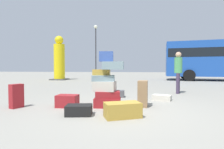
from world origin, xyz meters
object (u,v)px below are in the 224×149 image
object	(u,v)px
suitcase_charcoal_left_side	(115,94)
suitcase_maroon_foreground_near	(16,96)
suitcase_cream_white_trunk	(162,97)
suitcase_tan_behind_tower	(123,110)
suitcase_brown_upright_blue	(143,94)
yellow_dummy_statue	(59,60)
lamp_post	(96,43)
suitcase_tower	(107,85)
suitcase_maroon_foreground_far	(67,101)
person_bearded_onlooker	(178,69)
suitcase_black_right_side	(79,110)

from	to	relation	value
suitcase_charcoal_left_side	suitcase_maroon_foreground_near	xyz separation A→B (m)	(-2.24, -2.04, 0.19)
suitcase_cream_white_trunk	suitcase_maroon_foreground_near	size ratio (longest dim) A/B	0.93
suitcase_tan_behind_tower	suitcase_brown_upright_blue	size ratio (longest dim) A/B	1.07
yellow_dummy_statue	lamp_post	world-z (taller)	lamp_post
yellow_dummy_statue	lamp_post	distance (m)	4.65
suitcase_maroon_foreground_near	suitcase_cream_white_trunk	bearing A→B (deg)	44.36
yellow_dummy_statue	suitcase_maroon_foreground_near	bearing A→B (deg)	-69.83
suitcase_tower	suitcase_cream_white_trunk	world-z (taller)	suitcase_tower
suitcase_tan_behind_tower	suitcase_brown_upright_blue	distance (m)	1.19
suitcase_charcoal_left_side	suitcase_maroon_foreground_far	world-z (taller)	suitcase_maroon_foreground_far
suitcase_tan_behind_tower	person_bearded_onlooker	size ratio (longest dim) A/B	0.44
suitcase_tower	suitcase_maroon_foreground_far	bearing A→B (deg)	-169.35
yellow_dummy_statue	suitcase_cream_white_trunk	bearing A→B (deg)	-48.28
suitcase_cream_white_trunk	lamp_post	xyz separation A→B (m)	(-5.16, 11.93, 3.54)
suitcase_brown_upright_blue	lamp_post	distance (m)	14.10
suitcase_black_right_side	suitcase_maroon_foreground_far	size ratio (longest dim) A/B	1.02
suitcase_cream_white_trunk	lamp_post	bearing A→B (deg)	132.49
person_bearded_onlooker	lamp_post	distance (m)	12.22
suitcase_brown_upright_blue	person_bearded_onlooker	world-z (taller)	person_bearded_onlooker
suitcase_cream_white_trunk	suitcase_tan_behind_tower	distance (m)	2.35
suitcase_tower	suitcase_black_right_side	size ratio (longest dim) A/B	2.63
suitcase_black_right_side	suitcase_tan_behind_tower	bearing A→B (deg)	-11.91
suitcase_cream_white_trunk	suitcase_maroon_foreground_near	bearing A→B (deg)	-137.15
suitcase_charcoal_left_side	suitcase_cream_white_trunk	xyz separation A→B (m)	(1.55, -0.38, -0.03)
suitcase_maroon_foreground_near	suitcase_brown_upright_blue	distance (m)	3.24
suitcase_maroon_foreground_far	yellow_dummy_statue	xyz separation A→B (m)	(-4.94, 9.78, 1.51)
suitcase_brown_upright_blue	yellow_dummy_statue	xyz separation A→B (m)	(-6.87, 9.41, 1.33)
lamp_post	person_bearded_onlooker	bearing A→B (deg)	-59.92
suitcase_tan_behind_tower	person_bearded_onlooker	xyz separation A→B (m)	(1.87, 3.70, 0.83)
suitcase_black_right_side	lamp_post	world-z (taller)	lamp_post
suitcase_cream_white_trunk	suitcase_maroon_foreground_far	xyz separation A→B (m)	(-2.55, -1.38, 0.07)
suitcase_maroon_foreground_far	suitcase_black_right_side	bearing A→B (deg)	-52.09
suitcase_maroon_foreground_near	yellow_dummy_statue	distance (m)	10.81
yellow_dummy_statue	suitcase_black_right_side	bearing A→B (deg)	-62.31
person_bearded_onlooker	lamp_post	world-z (taller)	lamp_post
suitcase_tan_behind_tower	yellow_dummy_statue	xyz separation A→B (m)	(-6.44, 10.51, 1.52)
suitcase_charcoal_left_side	yellow_dummy_statue	bearing A→B (deg)	125.10
suitcase_black_right_side	lamp_post	xyz separation A→B (m)	(-3.17, 14.01, 3.51)
suitcase_cream_white_trunk	yellow_dummy_statue	world-z (taller)	yellow_dummy_statue
suitcase_maroon_foreground_near	person_bearded_onlooker	world-z (taller)	person_bearded_onlooker
person_bearded_onlooker	lamp_post	size ratio (longest dim) A/B	0.30
suitcase_cream_white_trunk	suitcase_tan_behind_tower	bearing A→B (deg)	-97.33
suitcase_maroon_foreground_near	suitcase_black_right_side	bearing A→B (deg)	7.66
suitcase_black_right_side	person_bearded_onlooker	xyz separation A→B (m)	(2.81, 3.68, 0.88)
suitcase_brown_upright_blue	yellow_dummy_statue	world-z (taller)	yellow_dummy_statue
person_bearded_onlooker	suitcase_charcoal_left_side	bearing A→B (deg)	-44.43
suitcase_maroon_foreground_near	yellow_dummy_statue	world-z (taller)	yellow_dummy_statue
suitcase_tower	suitcase_black_right_side	distance (m)	1.10
suitcase_charcoal_left_side	suitcase_maroon_foreground_far	distance (m)	2.02
yellow_dummy_statue	suitcase_tower	bearing A→B (deg)	-58.24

